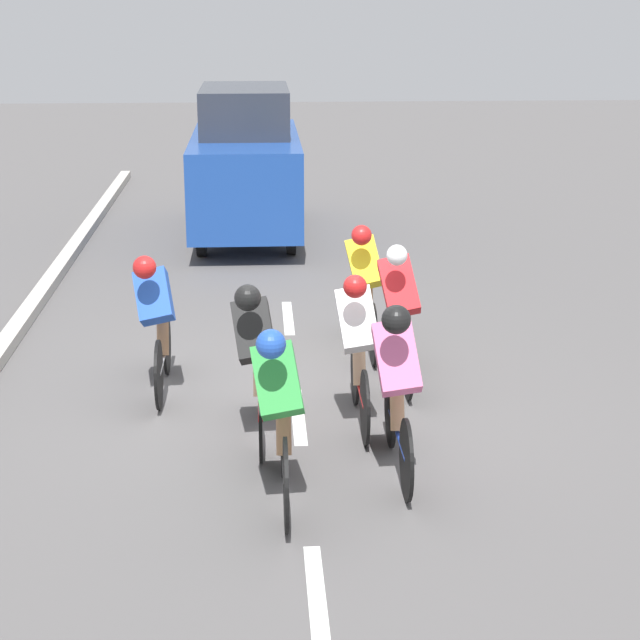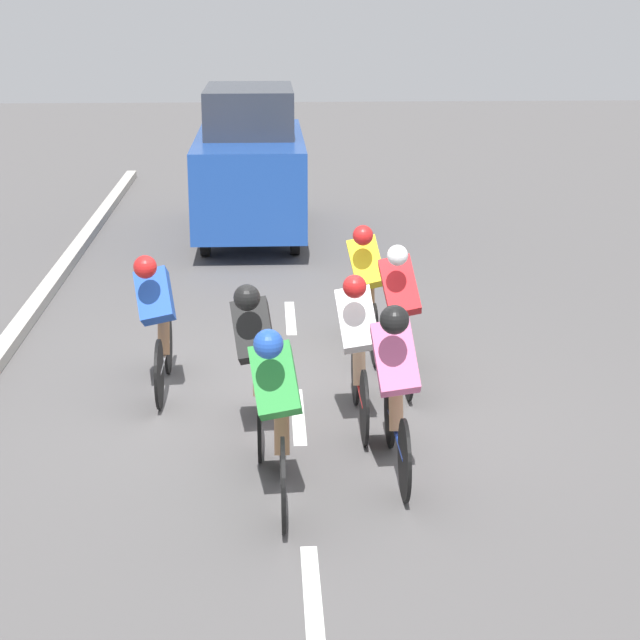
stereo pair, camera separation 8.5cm
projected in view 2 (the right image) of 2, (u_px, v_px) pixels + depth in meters
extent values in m
plane|color=#565454|center=(297.00, 404.00, 10.41)|extent=(60.00, 60.00, 0.00)
cube|color=white|center=(313.00, 599.00, 7.07)|extent=(0.12, 1.40, 0.01)
cube|color=white|center=(298.00, 416.00, 10.12)|extent=(0.12, 1.40, 0.01)
cube|color=white|center=(290.00, 318.00, 13.18)|extent=(0.12, 1.40, 0.01)
cylinder|color=black|center=(390.00, 411.00, 9.38)|extent=(0.03, 0.66, 0.66)
cylinder|color=black|center=(405.00, 460.00, 8.38)|extent=(0.03, 0.66, 0.66)
cylinder|color=navy|center=(397.00, 434.00, 8.88)|extent=(0.04, 1.05, 0.04)
cylinder|color=navy|center=(395.00, 402.00, 8.99)|extent=(0.04, 0.04, 0.42)
cylinder|color=#1999D8|center=(396.00, 421.00, 8.90)|extent=(0.07, 0.07, 0.16)
cylinder|color=tan|center=(396.00, 410.00, 8.90)|extent=(0.12, 0.23, 0.36)
cube|color=pink|center=(395.00, 358.00, 8.57)|extent=(0.40, 0.49, 0.62)
sphere|color=black|center=(394.00, 320.00, 8.25)|extent=(0.23, 0.23, 0.23)
cylinder|color=black|center=(397.00, 336.00, 11.36)|extent=(0.03, 0.69, 0.69)
cylinder|color=black|center=(408.00, 366.00, 10.46)|extent=(0.03, 0.69, 0.69)
cylinder|color=black|center=(402.00, 350.00, 10.91)|extent=(0.04, 0.95, 0.04)
cylinder|color=black|center=(401.00, 326.00, 11.01)|extent=(0.04, 0.04, 0.42)
cylinder|color=white|center=(402.00, 340.00, 10.93)|extent=(0.07, 0.07, 0.16)
cylinder|color=#DBAD84|center=(402.00, 332.00, 10.92)|extent=(0.12, 0.23, 0.36)
cube|color=red|center=(400.00, 287.00, 10.60)|extent=(0.43, 0.49, 0.64)
sphere|color=white|center=(398.00, 255.00, 10.28)|extent=(0.20, 0.20, 0.20)
cylinder|color=black|center=(168.00, 342.00, 11.19)|extent=(0.03, 0.68, 0.68)
cylinder|color=black|center=(159.00, 374.00, 10.24)|extent=(0.03, 0.68, 0.68)
cylinder|color=#B7B7BC|center=(164.00, 357.00, 10.71)|extent=(0.04, 1.00, 0.04)
cylinder|color=#B7B7BC|center=(164.00, 332.00, 10.82)|extent=(0.04, 0.04, 0.42)
cylinder|color=#1999D8|center=(164.00, 346.00, 10.73)|extent=(0.07, 0.07, 0.16)
cylinder|color=#9E704C|center=(164.00, 338.00, 10.73)|extent=(0.12, 0.23, 0.36)
cube|color=blue|center=(155.00, 296.00, 10.42)|extent=(0.42, 0.46, 0.59)
sphere|color=red|center=(145.00, 267.00, 10.10)|extent=(0.22, 0.22, 0.22)
cylinder|color=black|center=(260.00, 379.00, 10.05)|extent=(0.03, 0.71, 0.71)
cylinder|color=black|center=(259.00, 421.00, 9.08)|extent=(0.03, 0.71, 0.71)
cylinder|color=red|center=(260.00, 399.00, 9.57)|extent=(0.04, 1.02, 0.04)
cylinder|color=red|center=(259.00, 370.00, 9.67)|extent=(0.04, 0.04, 0.42)
cylinder|color=white|center=(260.00, 387.00, 9.58)|extent=(0.07, 0.07, 0.16)
cylinder|color=#DBAD84|center=(259.00, 377.00, 9.59)|extent=(0.12, 0.23, 0.36)
cube|color=black|center=(253.00, 330.00, 9.27)|extent=(0.41, 0.47, 0.59)
sphere|color=black|center=(247.00, 298.00, 8.95)|extent=(0.23, 0.23, 0.23)
cylinder|color=black|center=(355.00, 370.00, 10.35)|extent=(0.03, 0.67, 0.67)
cylinder|color=black|center=(364.00, 408.00, 9.42)|extent=(0.03, 0.67, 0.67)
cylinder|color=red|center=(360.00, 388.00, 9.89)|extent=(0.04, 0.98, 0.04)
cylinder|color=red|center=(358.00, 361.00, 9.99)|extent=(0.04, 0.04, 0.42)
cylinder|color=white|center=(359.00, 376.00, 9.90)|extent=(0.07, 0.07, 0.16)
cylinder|color=#DBAD84|center=(359.00, 367.00, 9.90)|extent=(0.12, 0.23, 0.36)
cube|color=white|center=(357.00, 320.00, 9.58)|extent=(0.40, 0.48, 0.61)
sphere|color=red|center=(355.00, 287.00, 9.26)|extent=(0.21, 0.21, 0.21)
cylinder|color=black|center=(281.00, 434.00, 8.81)|extent=(0.03, 0.72, 0.72)
cylinder|color=black|center=(283.00, 485.00, 7.89)|extent=(0.03, 0.72, 0.72)
cylinder|color=black|center=(282.00, 458.00, 8.35)|extent=(0.04, 0.96, 0.04)
cylinder|color=black|center=(282.00, 425.00, 8.45)|extent=(0.04, 0.04, 0.42)
cylinder|color=white|center=(282.00, 444.00, 8.37)|extent=(0.07, 0.07, 0.16)
cylinder|color=#9E704C|center=(282.00, 433.00, 8.37)|extent=(0.12, 0.23, 0.36)
cube|color=green|center=(275.00, 380.00, 8.05)|extent=(0.41, 0.47, 0.60)
sphere|color=blue|center=(268.00, 344.00, 7.73)|extent=(0.22, 0.22, 0.22)
cylinder|color=black|center=(366.00, 307.00, 12.42)|extent=(0.03, 0.68, 0.68)
cylinder|color=black|center=(374.00, 335.00, 11.43)|extent=(0.03, 0.68, 0.68)
cylinder|color=black|center=(370.00, 320.00, 11.92)|extent=(0.04, 1.04, 0.04)
cylinder|color=black|center=(369.00, 298.00, 12.03)|extent=(0.04, 0.04, 0.42)
cylinder|color=#1999D8|center=(370.00, 310.00, 11.94)|extent=(0.07, 0.07, 0.16)
cylinder|color=#9E704C|center=(369.00, 303.00, 11.94)|extent=(0.12, 0.23, 0.36)
cube|color=yellow|center=(366.00, 263.00, 11.62)|extent=(0.43, 0.47, 0.61)
sphere|color=red|center=(363.00, 235.00, 11.30)|extent=(0.22, 0.22, 0.22)
cylinder|color=black|center=(295.00, 234.00, 16.27)|extent=(0.14, 0.64, 0.64)
cylinder|color=black|center=(205.00, 235.00, 16.21)|extent=(0.14, 0.64, 0.64)
cylinder|color=black|center=(291.00, 201.00, 18.83)|extent=(0.14, 0.64, 0.64)
cylinder|color=black|center=(213.00, 202.00, 18.77)|extent=(0.14, 0.64, 0.64)
cube|color=#1E479E|center=(250.00, 176.00, 17.32)|extent=(1.70, 4.32, 1.34)
cube|color=#2D333D|center=(249.00, 110.00, 17.23)|extent=(1.39, 2.38, 0.74)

